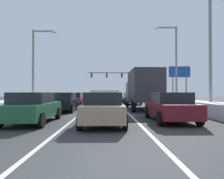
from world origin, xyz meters
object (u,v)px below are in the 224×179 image
at_px(sedan_black_left_lane_second, 64,102).
at_px(sedan_gray_left_lane_fourth, 81,98).
at_px(street_lamp_right_mid, 173,59).
at_px(roadside_sign_right, 179,76).
at_px(sedan_green_left_lane_nearest, 33,108).
at_px(street_lamp_left_mid, 37,61).
at_px(sedan_silver_right_lane_fourth, 129,97).
at_px(sedan_maroon_left_lane_third, 74,99).
at_px(suv_white_center_lane_second, 105,99).
at_px(sedan_tan_center_lane_nearest, 103,108).
at_px(sedan_navy_center_lane_third, 107,99).
at_px(street_lamp_right_near, 206,39).
at_px(sedan_maroon_right_lane_nearest, 170,107).
at_px(traffic_light_gantry, 119,78).
at_px(box_truck_right_lane_second, 143,88).
at_px(sedan_red_center_lane_fourth, 107,98).
at_px(sedan_charcoal_right_lane_third, 132,98).

height_order(sedan_black_left_lane_second, sedan_gray_left_lane_fourth, same).
relative_size(street_lamp_right_mid, roadside_sign_right, 1.63).
relative_size(sedan_green_left_lane_nearest, street_lamp_left_mid, 0.55).
distance_m(sedan_silver_right_lane_fourth, street_lamp_right_mid, 11.60).
distance_m(sedan_silver_right_lane_fourth, sedan_maroon_left_lane_third, 12.65).
relative_size(sedan_silver_right_lane_fourth, suv_white_center_lane_second, 0.92).
relative_size(sedan_tan_center_lane_nearest, sedan_navy_center_lane_third, 1.00).
distance_m(sedan_green_left_lane_nearest, roadside_sign_right, 25.54).
bearing_deg(sedan_black_left_lane_second, roadside_sign_right, 45.26).
height_order(street_lamp_right_near, roadside_sign_right, street_lamp_right_near).
height_order(sedan_tan_center_lane_nearest, suv_white_center_lane_second, suv_white_center_lane_second).
distance_m(sedan_maroon_right_lane_nearest, sedan_gray_left_lane_fourth, 19.93).
bearing_deg(street_lamp_left_mid, sedan_tan_center_lane_nearest, -59.80).
bearing_deg(suv_white_center_lane_second, sedan_navy_center_lane_third, 89.12).
xyz_separation_m(sedan_black_left_lane_second, traffic_light_gantry, (6.10, 30.66, 3.97)).
relative_size(sedan_silver_right_lane_fourth, sedan_gray_left_lane_fourth, 1.00).
bearing_deg(sedan_silver_right_lane_fourth, street_lamp_right_near, -79.07).
bearing_deg(sedan_navy_center_lane_third, traffic_light_gantry, 83.63).
distance_m(street_lamp_right_near, street_lamp_right_mid, 8.74).
bearing_deg(street_lamp_right_mid, sedan_maroon_right_lane_nearest, -108.10).
relative_size(sedan_gray_left_lane_fourth, street_lamp_right_mid, 0.50).
height_order(traffic_light_gantry, roadside_sign_right, traffic_light_gantry).
height_order(sedan_maroon_right_lane_nearest, roadside_sign_right, roadside_sign_right).
bearing_deg(street_lamp_right_mid, sedan_navy_center_lane_third, 179.63).
distance_m(sedan_maroon_right_lane_nearest, suv_white_center_lane_second, 6.95).
bearing_deg(roadside_sign_right, traffic_light_gantry, 116.52).
xyz_separation_m(sedan_navy_center_lane_third, sedan_gray_left_lane_fourth, (-3.67, 5.91, 0.00)).
bearing_deg(roadside_sign_right, box_truck_right_lane_second, -121.01).
height_order(sedan_silver_right_lane_fourth, street_lamp_right_mid, street_lamp_right_mid).
height_order(sedan_red_center_lane_fourth, street_lamp_right_near, street_lamp_right_near).
bearing_deg(sedan_charcoal_right_lane_third, sedan_green_left_lane_nearest, -112.45).
relative_size(sedan_charcoal_right_lane_third, sedan_tan_center_lane_nearest, 1.00).
bearing_deg(sedan_tan_center_lane_nearest, traffic_light_gantry, 85.76).
relative_size(sedan_charcoal_right_lane_third, street_lamp_left_mid, 0.55).
xyz_separation_m(sedan_maroon_right_lane_nearest, sedan_green_left_lane_nearest, (-6.96, -0.41, 0.00)).
bearing_deg(suv_white_center_lane_second, sedan_charcoal_right_lane_third, 71.82).
bearing_deg(sedan_black_left_lane_second, street_lamp_right_near, -11.19).
distance_m(sedan_silver_right_lane_fourth, roadside_sign_right, 8.30).
xyz_separation_m(street_lamp_right_mid, street_lamp_left_mid, (-14.86, -1.25, -0.45)).
bearing_deg(sedan_maroon_left_lane_third, sedan_tan_center_lane_nearest, -75.41).
xyz_separation_m(sedan_charcoal_right_lane_third, sedan_gray_left_lane_fourth, (-6.88, 2.54, 0.00)).
bearing_deg(street_lamp_right_near, sedan_gray_left_lane_fourth, 126.20).
distance_m(sedan_tan_center_lane_nearest, sedan_red_center_lane_fourth, 19.27).
relative_size(sedan_silver_right_lane_fourth, sedan_green_left_lane_nearest, 1.00).
bearing_deg(street_lamp_left_mid, box_truck_right_lane_second, -19.25).
xyz_separation_m(sedan_navy_center_lane_third, sedan_maroon_left_lane_third, (-3.53, -0.68, 0.00)).
bearing_deg(street_lamp_right_mid, box_truck_right_lane_second, -130.91).
bearing_deg(sedan_charcoal_right_lane_third, box_truck_right_lane_second, -90.05).
xyz_separation_m(suv_white_center_lane_second, roadside_sign_right, (10.91, 14.37, 3.00)).
bearing_deg(sedan_navy_center_lane_third, sedan_silver_right_lane_fourth, 70.49).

